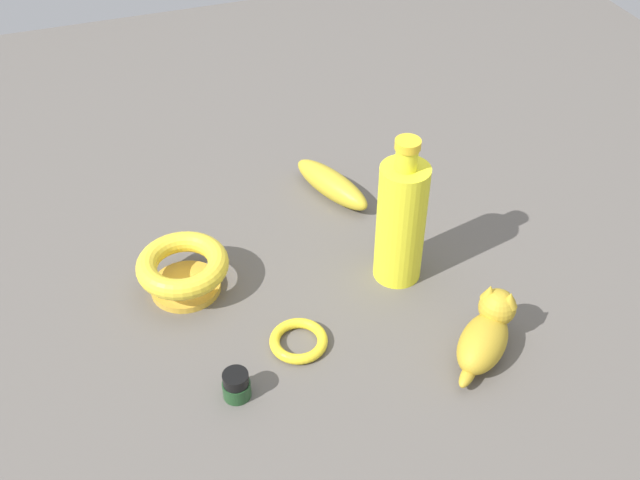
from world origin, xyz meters
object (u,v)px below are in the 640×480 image
Objects in this scene: bowl at (183,268)px; nail_polish_jar at (236,385)px; bottle_tall at (401,221)px; cat_figurine at (487,333)px; bangle at (299,341)px; banana at (332,184)px.

bowl is 3.33× the size of nail_polish_jar.
bottle_tall is 0.19m from cat_figurine.
bangle is (0.15, 0.12, -0.03)m from bowl.
bowl is at bearing -84.26° from banana.
bangle is 0.11m from nail_polish_jar.
bottle_tall is 1.78× the size of bowl.
cat_figurine is 0.42m from bowl.
bottle_tall is 5.91× the size of nail_polish_jar.
bowl is at bearing -125.55° from cat_figurine.
cat_figurine is at bearing 54.45° from bowl.
bowl is 0.79× the size of banana.
nail_polish_jar is at bearing -63.57° from bottle_tall.
nail_polish_jar is at bearing -61.36° from bangle.
cat_figurine is at bearing 83.21° from nail_polish_jar.
bangle is at bearing -112.23° from cat_figurine.
cat_figurine is 3.04× the size of nail_polish_jar.
bowl is at bearing -174.20° from nail_polish_jar.
bottle_tall reaches higher than banana.
bottle_tall is at bearing -165.28° from cat_figurine.
bangle is at bearing 37.73° from bowl.
bottle_tall reaches higher than bangle.
banana is at bearing 144.02° from nail_polish_jar.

